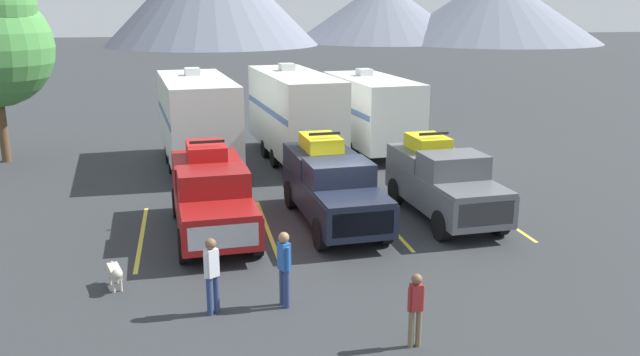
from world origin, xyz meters
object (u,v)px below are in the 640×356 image
at_px(person_a, 212,271).
at_px(person_b, 416,305).
at_px(pickup_truck_c, 443,180).
at_px(pickup_truck_b, 331,184).
at_px(pickup_truck_a, 211,193).
at_px(camper_trailer_a, 197,117).
at_px(dog, 115,273).
at_px(person_c, 284,264).
at_px(camper_trailer_b, 294,111).
at_px(camper_trailer_c, 371,110).

height_order(person_a, person_b, person_a).
height_order(pickup_truck_c, person_a, pickup_truck_c).
xyz_separation_m(pickup_truck_b, person_a, (-3.86, -5.51, -0.20)).
bearing_deg(pickup_truck_a, camper_trailer_a, 91.24).
height_order(person_a, dog, person_a).
height_order(person_c, dog, person_c).
bearing_deg(pickup_truck_c, pickup_truck_b, 176.53).
bearing_deg(dog, pickup_truck_c, 20.58).
height_order(camper_trailer_b, person_a, camper_trailer_b).
height_order(camper_trailer_a, camper_trailer_b, camper_trailer_b).
relative_size(pickup_truck_b, person_c, 3.36).
distance_m(pickup_truck_b, dog, 7.18).
bearing_deg(pickup_truck_c, dog, -159.42).
bearing_deg(person_c, pickup_truck_c, 42.17).
height_order(camper_trailer_b, camper_trailer_c, camper_trailer_b).
xyz_separation_m(camper_trailer_a, person_c, (1.52, -13.45, -1.07)).
bearing_deg(person_b, pickup_truck_b, 89.60).
height_order(camper_trailer_a, camper_trailer_c, camper_trailer_a).
relative_size(person_a, person_b, 1.13).
relative_size(person_c, dog, 1.86).
bearing_deg(pickup_truck_a, dog, -123.95).
bearing_deg(camper_trailer_b, camper_trailer_a, -176.56).
bearing_deg(person_b, camper_trailer_a, 103.42).
relative_size(pickup_truck_c, person_a, 3.10).
bearing_deg(person_b, person_a, 149.78).
bearing_deg(camper_trailer_c, pickup_truck_a, -128.88).
bearing_deg(person_a, pickup_truck_c, 35.71).
relative_size(pickup_truck_a, pickup_truck_c, 1.07).
bearing_deg(person_b, camper_trailer_c, 76.93).
relative_size(pickup_truck_a, person_c, 3.30).
height_order(camper_trailer_c, person_a, camper_trailer_c).
height_order(camper_trailer_b, dog, camper_trailer_b).
relative_size(camper_trailer_c, dog, 8.25).
height_order(camper_trailer_a, person_a, camper_trailer_a).
xyz_separation_m(camper_trailer_c, dog, (-9.88, -12.85, -1.51)).
xyz_separation_m(pickup_truck_c, person_c, (-5.80, -5.25, -0.18)).
relative_size(camper_trailer_a, person_a, 4.84).
bearing_deg(pickup_truck_a, person_b, -64.57).
height_order(pickup_truck_c, dog, pickup_truck_c).
bearing_deg(camper_trailer_b, pickup_truck_b, -91.54).
xyz_separation_m(pickup_truck_b, person_b, (-0.05, -7.72, -0.32)).
relative_size(camper_trailer_a, person_c, 4.81).
height_order(camper_trailer_a, person_c, camper_trailer_a).
distance_m(pickup_truck_c, person_a, 9.08).
bearing_deg(camper_trailer_c, pickup_truck_c, -92.02).
xyz_separation_m(pickup_truck_b, camper_trailer_c, (3.84, 9.05, 0.73)).
bearing_deg(person_a, camper_trailer_b, 73.47).
relative_size(camper_trailer_a, camper_trailer_b, 0.94).
bearing_deg(pickup_truck_b, camper_trailer_a, 115.47).
relative_size(pickup_truck_a, dog, 6.15).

